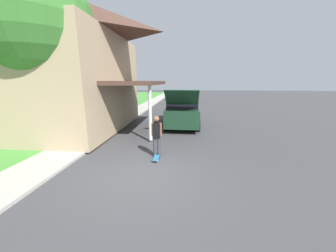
% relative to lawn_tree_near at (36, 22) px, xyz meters
% --- Properties ---
extents(ground_plane, '(120.00, 120.00, 0.00)m').
position_rel_lawn_tree_near_xyz_m(ground_plane, '(4.92, -2.55, -5.40)').
color(ground_plane, '#3D3D3F').
extents(lawn, '(10.00, 80.00, 0.08)m').
position_rel_lawn_tree_near_xyz_m(lawn, '(-3.08, 3.45, -5.36)').
color(lawn, '#478E38').
rests_on(lawn, ground_plane).
extents(sidewalk, '(1.80, 80.00, 0.10)m').
position_rel_lawn_tree_near_xyz_m(sidewalk, '(1.32, 3.45, -5.35)').
color(sidewalk, '#ADA89E').
rests_on(sidewalk, ground_plane).
extents(house, '(12.90, 8.63, 8.33)m').
position_rel_lawn_tree_near_xyz_m(house, '(-2.61, 2.78, -1.00)').
color(house, tan).
rests_on(house, lawn).
extents(lawn_tree_near, '(4.67, 4.67, 7.67)m').
position_rel_lawn_tree_near_xyz_m(lawn_tree_near, '(0.00, 0.00, 0.00)').
color(lawn_tree_near, brown).
rests_on(lawn_tree_near, lawn).
extents(lawn_tree_far, '(3.56, 3.56, 6.47)m').
position_rel_lawn_tree_near_xyz_m(lawn_tree_far, '(-0.18, 8.35, -0.66)').
color(lawn_tree_far, brown).
rests_on(lawn_tree_far, lawn).
extents(suv_parked, '(2.20, 5.78, 2.55)m').
position_rel_lawn_tree_near_xyz_m(suv_parked, '(6.10, 4.71, -4.35)').
color(suv_parked, '#193823').
rests_on(suv_parked, ground_plane).
extents(car_down_street, '(1.98, 4.43, 1.33)m').
position_rel_lawn_tree_near_xyz_m(car_down_street, '(6.24, 19.65, -4.77)').
color(car_down_street, maroon).
rests_on(car_down_street, ground_plane).
extents(skateboarder, '(0.41, 0.22, 1.66)m').
position_rel_lawn_tree_near_xyz_m(skateboarder, '(5.24, -1.06, -4.48)').
color(skateboarder, '#38383D').
rests_on(skateboarder, ground_plane).
extents(skateboard, '(0.21, 0.81, 0.10)m').
position_rel_lawn_tree_near_xyz_m(skateboard, '(5.26, -1.28, -5.32)').
color(skateboard, '#236B99').
rests_on(skateboard, ground_plane).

